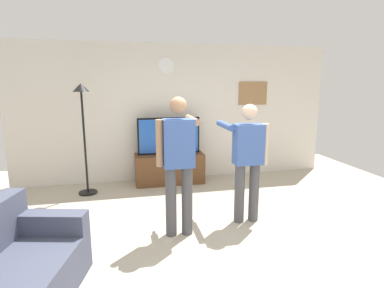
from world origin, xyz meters
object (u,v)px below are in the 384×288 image
(tv_stand, at_px, (170,168))
(person_standing_nearer_lamp, at_px, (179,159))
(framed_picture, at_px, (253,93))
(person_standing_nearer_couch, at_px, (248,157))
(wall_clock, at_px, (166,66))
(floor_lamp, at_px, (83,116))
(television, at_px, (169,136))

(tv_stand, height_order, person_standing_nearer_lamp, person_standing_nearer_lamp)
(framed_picture, distance_m, person_standing_nearer_lamp, 3.21)
(framed_picture, height_order, person_standing_nearer_couch, framed_picture)
(wall_clock, bearing_deg, person_standing_nearer_lamp, -94.32)
(wall_clock, height_order, floor_lamp, wall_clock)
(person_standing_nearer_lamp, bearing_deg, person_standing_nearer_couch, 10.65)
(television, distance_m, person_standing_nearer_lamp, 2.16)
(tv_stand, height_order, floor_lamp, floor_lamp)
(tv_stand, height_order, television, television)
(tv_stand, height_order, wall_clock, wall_clock)
(television, height_order, person_standing_nearer_lamp, person_standing_nearer_lamp)
(television, bearing_deg, floor_lamp, -167.93)
(framed_picture, height_order, floor_lamp, framed_picture)
(tv_stand, relative_size, person_standing_nearer_couch, 0.80)
(floor_lamp, bearing_deg, wall_clock, 20.51)
(tv_stand, xyz_separation_m, framed_picture, (1.82, 0.30, 1.44))
(wall_clock, height_order, framed_picture, wall_clock)
(floor_lamp, xyz_separation_m, person_standing_nearer_couch, (2.34, -1.64, -0.45))
(tv_stand, relative_size, television, 1.10)
(tv_stand, distance_m, framed_picture, 2.34)
(floor_lamp, relative_size, person_standing_nearer_lamp, 1.09)
(wall_clock, distance_m, person_standing_nearer_couch, 2.71)
(wall_clock, bearing_deg, tv_stand, -90.00)
(framed_picture, bearing_deg, television, -172.22)
(person_standing_nearer_couch, bearing_deg, framed_picture, 65.69)
(television, bearing_deg, person_standing_nearer_couch, -67.34)
(television, bearing_deg, framed_picture, 7.78)
(person_standing_nearer_lamp, distance_m, person_standing_nearer_couch, 1.02)
(tv_stand, distance_m, television, 0.65)
(television, relative_size, floor_lamp, 0.62)
(floor_lamp, xyz_separation_m, person_standing_nearer_lamp, (1.34, -1.83, -0.38))
(wall_clock, height_order, person_standing_nearer_lamp, wall_clock)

